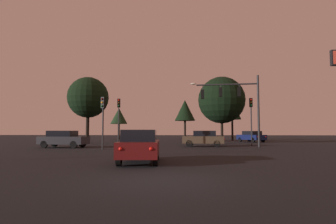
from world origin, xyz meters
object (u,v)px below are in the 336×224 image
at_px(traffic_signal_mast_arm, 236,98).
at_px(car_crossing_left, 204,138).
at_px(car_nearside_lane, 140,145).
at_px(tree_lot_edge, 88,98).
at_px(tree_right_cluster, 185,110).
at_px(tree_left_far, 232,109).
at_px(traffic_light_corner_left, 251,112).
at_px(traffic_light_corner_right, 119,113).
at_px(traffic_light_median, 103,112).
at_px(tree_behind_sign, 222,100).
at_px(tree_center_horizon, 119,116).
at_px(car_far_lane, 251,136).
at_px(car_crossing_right, 63,139).

height_order(traffic_signal_mast_arm, car_crossing_left, traffic_signal_mast_arm).
bearing_deg(car_nearside_lane, tree_lot_edge, 116.17).
relative_size(traffic_signal_mast_arm, tree_right_cluster, 0.99).
bearing_deg(traffic_signal_mast_arm, tree_left_far, 83.29).
bearing_deg(traffic_light_corner_left, traffic_light_corner_right, -179.25).
bearing_deg(traffic_light_median, tree_right_cluster, 77.27).
xyz_separation_m(traffic_light_corner_right, car_nearside_lane, (5.16, -15.79, -2.61)).
height_order(tree_behind_sign, tree_center_horizon, tree_behind_sign).
height_order(traffic_light_median, tree_left_far, tree_left_far).
distance_m(traffic_light_corner_left, tree_lot_edge, 19.94).
bearing_deg(car_far_lane, traffic_light_corner_left, -101.20).
distance_m(car_crossing_right, tree_center_horizon, 25.42).
relative_size(traffic_light_corner_right, tree_right_cluster, 0.71).
bearing_deg(traffic_light_median, tree_center_horizon, 102.04).
bearing_deg(traffic_light_corner_right, tree_behind_sign, 28.22).
relative_size(traffic_light_corner_left, tree_right_cluster, 0.71).
bearing_deg(car_nearside_lane, car_far_lane, 68.94).
relative_size(car_crossing_left, car_crossing_right, 0.93).
distance_m(tree_behind_sign, tree_right_cluster, 14.29).
bearing_deg(tree_lot_edge, car_crossing_right, -81.29).
distance_m(traffic_light_corner_right, tree_behind_sign, 12.78).
relative_size(car_far_lane, tree_behind_sign, 0.56).
bearing_deg(tree_behind_sign, traffic_light_corner_left, -68.24).
height_order(traffic_light_median, car_crossing_right, traffic_light_median).
height_order(traffic_light_corner_left, car_crossing_left, traffic_light_corner_left).
xyz_separation_m(traffic_light_corner_left, car_far_lane, (2.28, 11.50, -2.58)).
relative_size(car_nearside_lane, tree_behind_sign, 0.54).
distance_m(traffic_signal_mast_arm, traffic_light_median, 12.42).
relative_size(traffic_light_corner_left, car_far_lane, 1.06).
bearing_deg(tree_center_horizon, tree_left_far, -8.03).
distance_m(car_nearside_lane, tree_left_far, 35.51).
xyz_separation_m(traffic_light_median, tree_left_far, (13.61, 24.97, 2.06)).
bearing_deg(tree_behind_sign, tree_lot_edge, -179.73).
xyz_separation_m(car_crossing_right, tree_center_horizon, (-1.50, 25.15, 3.39)).
bearing_deg(tree_center_horizon, tree_lot_edge, -90.11).
relative_size(traffic_signal_mast_arm, tree_left_far, 0.99).
distance_m(car_crossing_left, tree_lot_edge, 16.56).
bearing_deg(traffic_signal_mast_arm, tree_right_cluster, 104.29).
bearing_deg(car_crossing_left, traffic_light_median, -146.01).
height_order(car_nearside_lane, tree_lot_edge, tree_lot_edge).
relative_size(traffic_light_corner_right, tree_behind_sign, 0.60).
bearing_deg(car_crossing_left, traffic_light_corner_left, 14.87).
bearing_deg(car_crossing_left, tree_left_far, 74.52).
distance_m(traffic_signal_mast_arm, car_nearside_lane, 16.04).
xyz_separation_m(traffic_light_median, car_crossing_left, (8.23, 5.55, -2.20)).
bearing_deg(tree_left_far, car_crossing_right, -128.83).
distance_m(traffic_signal_mast_arm, traffic_light_corner_right, 11.88).
height_order(traffic_signal_mast_arm, tree_right_cluster, tree_right_cluster).
bearing_deg(tree_center_horizon, car_crossing_right, -86.60).
relative_size(traffic_light_corner_left, traffic_light_corner_right, 0.99).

